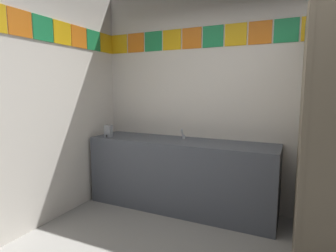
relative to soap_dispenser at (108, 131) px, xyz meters
name	(u,v)px	position (x,y,z in m)	size (l,w,h in m)	color
wall_back	(246,98)	(1.67, 0.51, 0.44)	(3.85, 0.09, 2.77)	silver
vanity_counter	(180,174)	(0.95, 0.18, -0.51)	(2.32, 0.59, 0.87)	#4C515B
faucet_center	(183,135)	(0.95, 0.27, -0.03)	(0.04, 0.10, 0.14)	silver
soap_dispenser	(108,131)	(0.00, 0.00, 0.00)	(0.09, 0.09, 0.16)	gray
stall_divider	(325,145)	(2.44, -0.54, 0.13)	(0.92, 1.51, 2.16)	#726651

